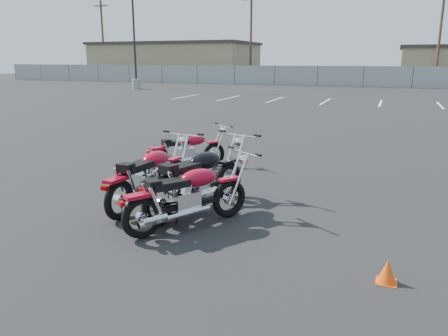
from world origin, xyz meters
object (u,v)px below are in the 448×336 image
(motorcycle_third_red, at_px, (150,177))
(motorcycle_rear_red, at_px, (188,196))
(motorcycle_second_black, at_px, (197,180))
(motorcycle_front_red, at_px, (188,151))

(motorcycle_third_red, xyz_separation_m, motorcycle_rear_red, (1.01, -0.65, -0.03))
(motorcycle_second_black, distance_m, motorcycle_third_red, 0.84)
(motorcycle_third_red, bearing_deg, motorcycle_rear_red, -32.68)
(motorcycle_second_black, bearing_deg, motorcycle_front_red, 118.89)
(motorcycle_third_red, relative_size, motorcycle_rear_red, 1.14)
(motorcycle_front_red, bearing_deg, motorcycle_second_black, -61.11)
(motorcycle_front_red, height_order, motorcycle_second_black, motorcycle_second_black)
(motorcycle_front_red, relative_size, motorcycle_second_black, 0.75)
(motorcycle_second_black, bearing_deg, motorcycle_third_red, -178.43)
(motorcycle_rear_red, bearing_deg, motorcycle_front_red, 115.89)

